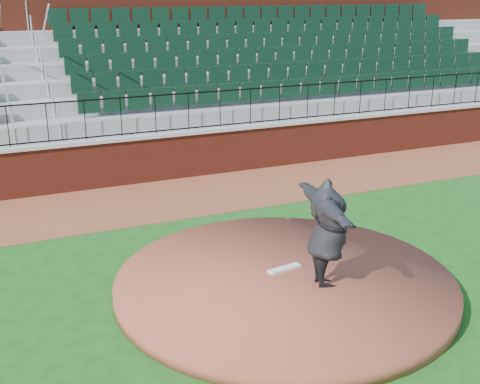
# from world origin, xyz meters

# --- Properties ---
(ground) EXTENTS (90.00, 90.00, 0.00)m
(ground) POSITION_xyz_m (0.00, 0.00, 0.00)
(ground) COLOR #154B15
(ground) RESTS_ON ground
(warning_track) EXTENTS (34.00, 3.20, 0.01)m
(warning_track) POSITION_xyz_m (0.00, 5.40, 0.01)
(warning_track) COLOR brown
(warning_track) RESTS_ON ground
(field_wall) EXTENTS (34.00, 0.35, 1.20)m
(field_wall) POSITION_xyz_m (0.00, 7.00, 0.60)
(field_wall) COLOR maroon
(field_wall) RESTS_ON ground
(wall_cap) EXTENTS (34.00, 0.45, 0.10)m
(wall_cap) POSITION_xyz_m (0.00, 7.00, 1.25)
(wall_cap) COLOR #B7B7B7
(wall_cap) RESTS_ON field_wall
(wall_railing) EXTENTS (34.00, 0.05, 1.00)m
(wall_railing) POSITION_xyz_m (0.00, 7.00, 1.80)
(wall_railing) COLOR black
(wall_railing) RESTS_ON wall_cap
(seating_stands) EXTENTS (34.00, 5.10, 4.60)m
(seating_stands) POSITION_xyz_m (0.00, 9.72, 2.30)
(seating_stands) COLOR gray
(seating_stands) RESTS_ON ground
(concourse_wall) EXTENTS (34.00, 0.50, 5.50)m
(concourse_wall) POSITION_xyz_m (0.00, 12.52, 2.75)
(concourse_wall) COLOR maroon
(concourse_wall) RESTS_ON ground
(pitchers_mound) EXTENTS (5.84, 5.84, 0.25)m
(pitchers_mound) POSITION_xyz_m (0.10, -0.18, 0.12)
(pitchers_mound) COLOR brown
(pitchers_mound) RESTS_ON ground
(pitching_rubber) EXTENTS (0.65, 0.25, 0.04)m
(pitching_rubber) POSITION_xyz_m (0.23, 0.08, 0.27)
(pitching_rubber) COLOR silver
(pitching_rubber) RESTS_ON pitchers_mound
(pitcher) EXTENTS (1.07, 2.37, 1.87)m
(pitcher) POSITION_xyz_m (0.59, -0.69, 1.18)
(pitcher) COLOR black
(pitcher) RESTS_ON pitchers_mound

